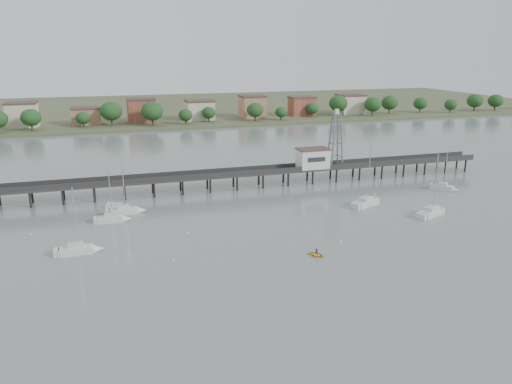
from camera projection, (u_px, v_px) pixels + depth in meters
ground_plane at (317, 296)px, 73.04m from camera, size 500.00×500.00×0.00m
pier at (222, 175)px, 127.09m from camera, size 150.00×5.00×5.50m
pier_building at (313, 158)px, 133.37m from camera, size 8.40×5.40×5.30m
lattice_tower at (336, 141)px, 133.98m from camera, size 3.20×3.20×15.50m
sailboat_a at (83, 250)px, 88.17m from camera, size 7.72×2.28×12.79m
sailboat_b at (115, 219)px, 104.10m from camera, size 7.08×2.63×11.57m
sailboat_e at (446, 188)px, 127.03m from camera, size 5.79×6.08×10.92m
sailboat_c at (370, 202)px, 115.98m from camera, size 9.39×6.24×14.97m
sailboat_d at (435, 211)px, 108.98m from camera, size 9.37×5.94×14.88m
sailboat_f at (129, 211)px, 109.36m from camera, size 7.97×2.36×13.18m
white_tender at (113, 205)px, 113.71m from camera, size 3.81×2.03×1.41m
yellow_dinghy at (316, 256)px, 87.19m from camera, size 2.06×1.61×2.88m
dinghy_occupant at (316, 256)px, 87.19m from camera, size 0.83×1.23×0.28m
mooring_buoys at (269, 226)px, 101.55m from camera, size 87.82×27.29×0.39m
far_shore at (152, 109)px, 292.90m from camera, size 500.00×170.00×10.40m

